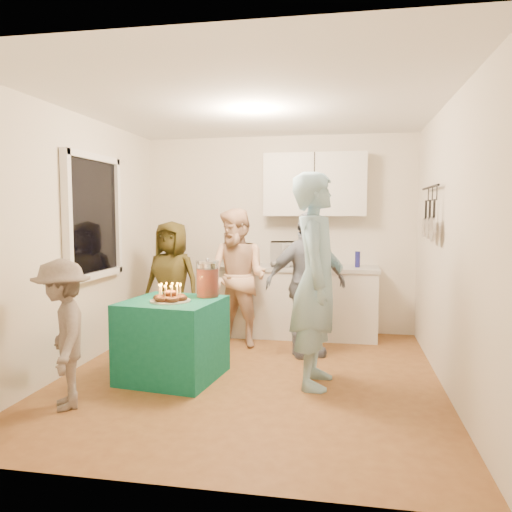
% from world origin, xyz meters
% --- Properties ---
extents(floor, '(4.00, 4.00, 0.00)m').
position_xyz_m(floor, '(0.00, 0.00, 0.00)').
color(floor, brown).
rests_on(floor, ground).
extents(ceiling, '(4.00, 4.00, 0.00)m').
position_xyz_m(ceiling, '(0.00, 0.00, 2.60)').
color(ceiling, white).
rests_on(ceiling, floor).
extents(back_wall, '(3.60, 3.60, 0.00)m').
position_xyz_m(back_wall, '(0.00, 2.00, 1.30)').
color(back_wall, silver).
rests_on(back_wall, floor).
extents(left_wall, '(4.00, 4.00, 0.00)m').
position_xyz_m(left_wall, '(-1.80, 0.00, 1.30)').
color(left_wall, silver).
rests_on(left_wall, floor).
extents(right_wall, '(4.00, 4.00, 0.00)m').
position_xyz_m(right_wall, '(1.80, 0.00, 1.30)').
color(right_wall, silver).
rests_on(right_wall, floor).
extents(window_night, '(0.04, 1.00, 1.20)m').
position_xyz_m(window_night, '(-1.77, 0.30, 1.55)').
color(window_night, black).
rests_on(window_night, left_wall).
extents(counter, '(2.20, 0.58, 0.86)m').
position_xyz_m(counter, '(0.20, 1.70, 0.43)').
color(counter, white).
rests_on(counter, floor).
extents(countertop, '(2.24, 0.62, 0.05)m').
position_xyz_m(countertop, '(0.20, 1.70, 0.89)').
color(countertop, beige).
rests_on(countertop, counter).
extents(upper_cabinet, '(1.30, 0.30, 0.80)m').
position_xyz_m(upper_cabinet, '(0.50, 1.85, 1.95)').
color(upper_cabinet, white).
rests_on(upper_cabinet, back_wall).
extents(pot_rack, '(0.12, 1.00, 0.60)m').
position_xyz_m(pot_rack, '(1.72, 0.70, 1.60)').
color(pot_rack, black).
rests_on(pot_rack, right_wall).
extents(microwave, '(0.60, 0.45, 0.31)m').
position_xyz_m(microwave, '(0.23, 1.70, 1.06)').
color(microwave, white).
rests_on(microwave, countertop).
extents(party_table, '(0.95, 0.95, 0.76)m').
position_xyz_m(party_table, '(-0.72, -0.16, 0.38)').
color(party_table, '#0F634C').
rests_on(party_table, floor).
extents(donut_cake, '(0.38, 0.38, 0.18)m').
position_xyz_m(donut_cake, '(-0.71, -0.24, 0.85)').
color(donut_cake, '#381C0C').
rests_on(donut_cake, party_table).
extents(punch_jar, '(0.22, 0.22, 0.34)m').
position_xyz_m(punch_jar, '(-0.44, 0.08, 0.93)').
color(punch_jar, '#B3280E').
rests_on(punch_jar, party_table).
extents(man_birthday, '(0.50, 0.73, 1.96)m').
position_xyz_m(man_birthday, '(0.65, -0.10, 0.98)').
color(man_birthday, '#8BB7CB').
rests_on(man_birthday, floor).
extents(woman_back_left, '(0.79, 0.57, 1.49)m').
position_xyz_m(woman_back_left, '(-1.19, 1.14, 0.74)').
color(woman_back_left, brown).
rests_on(woman_back_left, floor).
extents(woman_back_center, '(0.97, 0.87, 1.64)m').
position_xyz_m(woman_back_center, '(-0.36, 1.09, 0.82)').
color(woman_back_center, '#E29976').
rests_on(woman_back_center, floor).
extents(woman_back_right, '(1.02, 0.77, 1.61)m').
position_xyz_m(woman_back_right, '(0.48, 0.85, 0.80)').
color(woman_back_right, black).
rests_on(woman_back_right, floor).
extents(child_near_left, '(0.81, 0.91, 1.22)m').
position_xyz_m(child_near_left, '(-1.35, -1.02, 0.61)').
color(child_near_left, '#60554D').
rests_on(child_near_left, floor).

